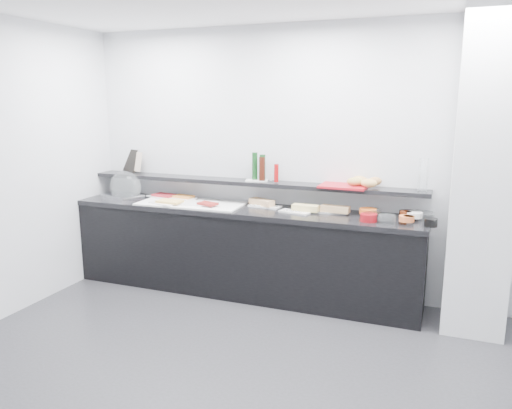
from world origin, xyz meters
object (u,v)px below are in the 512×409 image
(bread_tray, at_px, (344,186))
(carafe, at_px, (423,175))
(condiment_tray, at_px, (257,180))
(cloche_base, at_px, (123,196))
(sandwich_plate_mid, at_px, (295,212))
(framed_print, at_px, (130,161))

(bread_tray, distance_m, carafe, 0.73)
(bread_tray, bearing_deg, carafe, 3.88)
(condiment_tray, xyz_separation_m, carafe, (1.62, -0.01, 0.14))
(cloche_base, height_order, sandwich_plate_mid, cloche_base)
(condiment_tray, bearing_deg, sandwich_plate_mid, -38.79)
(sandwich_plate_mid, bearing_deg, cloche_base, -169.40)
(framed_print, bearing_deg, sandwich_plate_mid, 15.51)
(framed_print, height_order, condiment_tray, framed_print)
(framed_print, distance_m, carafe, 3.23)
(condiment_tray, xyz_separation_m, bread_tray, (0.90, -0.04, 0.00))
(carafe, bearing_deg, condiment_tray, 179.63)
(cloche_base, height_order, carafe, carafe)
(carafe, bearing_deg, sandwich_plate_mid, -170.18)
(framed_print, xyz_separation_m, condiment_tray, (1.61, -0.11, -0.12))
(cloche_base, distance_m, carafe, 3.18)
(cloche_base, relative_size, carafe, 1.44)
(sandwich_plate_mid, bearing_deg, bread_tray, 33.31)
(cloche_base, bearing_deg, condiment_tray, 27.86)
(cloche_base, bearing_deg, bread_tray, 24.60)
(cloche_base, relative_size, bread_tray, 0.97)
(condiment_tray, height_order, bread_tray, bread_tray)
(condiment_tray, bearing_deg, bread_tray, -17.53)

